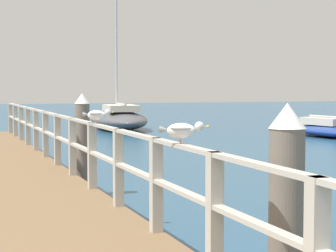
{
  "coord_description": "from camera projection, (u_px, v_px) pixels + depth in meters",
  "views": [
    {
      "loc": [
        -0.85,
        -1.02,
        2.1
      ],
      "look_at": [
        2.69,
        9.2,
        1.44
      ],
      "focal_mm": 69.57,
      "sensor_mm": 36.0,
      "label": 1
    }
  ],
  "objects": [
    {
      "name": "boat_6",
      "position": [
        118.0,
        119.0,
        32.06
      ],
      "size": [
        3.18,
        7.39,
        9.23
      ],
      "rotation": [
        0.0,
        0.0,
        -0.09
      ],
      "color": "#4C4C51",
      "rests_on": "ground_plane"
    },
    {
      "name": "seagull_background",
      "position": [
        97.0,
        115.0,
        9.59
      ],
      "size": [
        0.42,
        0.3,
        0.21
      ],
      "rotation": [
        0.0,
        0.0,
        4.13
      ],
      "color": "white",
      "rests_on": "pier_railing"
    },
    {
      "name": "dock_piling_near",
      "position": [
        286.0,
        227.0,
        5.09
      ],
      "size": [
        0.29,
        0.29,
        1.97
      ],
      "color": "#6B6056",
      "rests_on": "ground_plane"
    },
    {
      "name": "seagull_foreground",
      "position": [
        182.0,
        130.0,
        6.19
      ],
      "size": [
        0.43,
        0.29,
        0.21
      ],
      "rotation": [
        0.0,
        0.0,
        4.15
      ],
      "color": "white",
      "rests_on": "pier_railing"
    },
    {
      "name": "dock_piling_far",
      "position": [
        82.0,
        144.0,
        12.48
      ],
      "size": [
        0.29,
        0.29,
        1.97
      ],
      "color": "#6B6056",
      "rests_on": "ground_plane"
    },
    {
      "name": "pier_railing",
      "position": [
        64.0,
        137.0,
        12.16
      ],
      "size": [
        0.12,
        20.67,
        1.01
      ],
      "color": "#B2ADA3",
      "rests_on": "pier_deck"
    },
    {
      "name": "boat_0",
      "position": [
        336.0,
        129.0,
        26.9
      ],
      "size": [
        2.72,
        6.24,
        7.93
      ],
      "rotation": [
        0.0,
        0.0,
        3.26
      ],
      "color": "navy",
      "rests_on": "ground_plane"
    }
  ]
}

